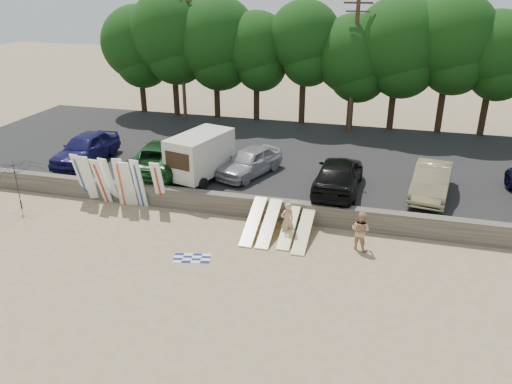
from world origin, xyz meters
TOP-DOWN VIEW (x-y plane):
  - ground at (0.00, 0.00)m, footprint 120.00×120.00m
  - seawall at (0.00, 3.00)m, footprint 44.00×0.50m
  - parking_lot at (0.00, 10.50)m, footprint 44.00×14.50m
  - treeline at (-0.27, 17.54)m, footprint 34.21×6.50m
  - utility_poles at (2.00, 16.00)m, footprint 25.80×0.26m
  - box_trailer at (-4.69, 5.30)m, footprint 2.88×4.13m
  - car_0 at (-11.89, 5.97)m, footprint 2.04×4.96m
  - car_1 at (-7.12, 5.92)m, footprint 3.38×6.18m
  - car_2 at (-2.38, 6.51)m, footprint 3.17×4.68m
  - car_3 at (2.43, 5.42)m, footprint 2.25×5.31m
  - car_4 at (6.82, 6.07)m, footprint 2.30×4.86m
  - surfboard_upright_0 at (-10.05, 2.61)m, footprint 0.61×0.75m
  - surfboard_upright_1 at (-9.54, 2.48)m, footprint 0.54×0.72m
  - surfboard_upright_2 at (-8.79, 2.35)m, footprint 0.59×0.87m
  - surfboard_upright_3 at (-8.45, 2.53)m, footprint 0.60×0.82m
  - surfboard_upright_4 at (-7.75, 2.44)m, footprint 0.56×0.57m
  - surfboard_upright_5 at (-7.30, 2.36)m, footprint 0.60×0.85m
  - surfboard_upright_6 at (-6.82, 2.51)m, footprint 0.58×0.62m
  - surfboard_upright_7 at (-5.83, 2.64)m, footprint 0.54×0.81m
  - surfboard_low_0 at (-0.78, 1.42)m, footprint 0.56×2.83m
  - surfboard_low_1 at (-0.06, 1.44)m, footprint 0.56×2.84m
  - surfboard_low_2 at (0.80, 1.60)m, footprint 0.56×2.87m
  - surfboard_low_3 at (1.49, 1.37)m, footprint 0.56×2.91m
  - beachgoer_a at (0.75, 1.33)m, footprint 0.73×0.69m
  - beachgoer_b at (3.87, 1.17)m, footprint 1.03×0.93m
  - cooler at (0.83, 2.40)m, footprint 0.42×0.35m
  - gear_bag at (-0.07, 2.12)m, footprint 0.37×0.34m
  - beach_towel at (-2.59, -1.37)m, footprint 1.79×1.79m
  - beach_umbrella at (-12.42, 0.96)m, footprint 3.49×3.52m

SIDE VIEW (x-z plane):
  - ground at x=0.00m, z-range 0.00..0.00m
  - beach_towel at x=-2.59m, z-range 0.01..0.01m
  - gear_bag at x=-0.07m, z-range 0.00..0.22m
  - cooler at x=0.83m, z-range 0.00..0.32m
  - parking_lot at x=0.00m, z-range 0.00..0.70m
  - surfboard_low_3 at x=1.49m, z-range 0.00..0.86m
  - seawall at x=0.00m, z-range 0.00..1.00m
  - surfboard_low_2 at x=0.80m, z-range 0.00..1.01m
  - surfboard_low_1 at x=-0.06m, z-range 0.00..1.10m
  - surfboard_low_0 at x=-0.78m, z-range 0.00..1.14m
  - beachgoer_a at x=0.75m, z-range 0.00..1.68m
  - beachgoer_b at x=3.87m, z-range 0.00..1.71m
  - beach_umbrella at x=-12.42m, z-range 0.00..2.42m
  - surfboard_upright_2 at x=-8.79m, z-range 0.00..2.50m
  - surfboard_upright_5 at x=-7.30m, z-range 0.00..2.51m
  - surfboard_upright_7 at x=-5.83m, z-range 0.00..2.51m
  - surfboard_upright_3 at x=-8.45m, z-range 0.00..2.52m
  - surfboard_upright_1 at x=-9.54m, z-range 0.00..2.54m
  - surfboard_upright_0 at x=-10.05m, z-range 0.00..2.54m
  - surfboard_upright_6 at x=-6.82m, z-range 0.00..2.57m
  - surfboard_upright_4 at x=-7.75m, z-range 0.00..2.57m
  - car_2 at x=-2.38m, z-range 0.70..2.18m
  - car_4 at x=6.82m, z-range 0.70..2.24m
  - car_1 at x=-7.12m, z-range 0.70..2.34m
  - car_0 at x=-11.89m, z-range 0.70..2.38m
  - car_3 at x=2.43m, z-range 0.70..2.49m
  - box_trailer at x=-4.69m, z-range 0.85..3.25m
  - utility_poles at x=2.00m, z-range 0.93..9.93m
  - treeline at x=-0.27m, z-range 1.83..11.02m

